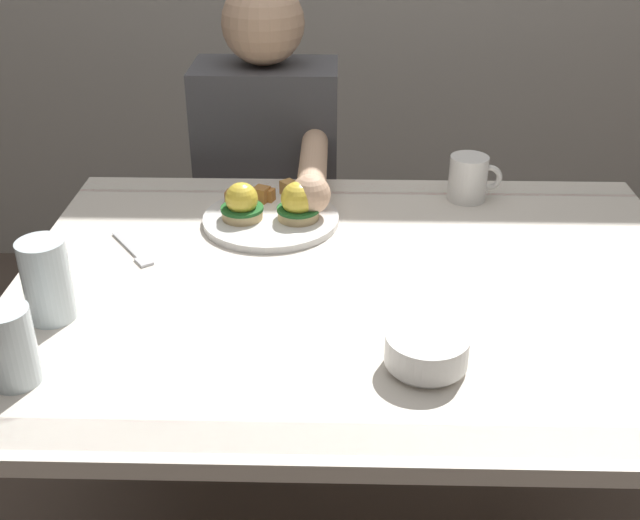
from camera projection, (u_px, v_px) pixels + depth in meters
name	position (u px, v px, depth m)	size (l,w,h in m)	color
dining_table	(358.00, 332.00, 1.38)	(1.20, 0.90, 0.74)	silver
eggs_benedict_plate	(271.00, 211.00, 1.52)	(0.27, 0.27, 0.09)	white
fruit_bowl	(426.00, 351.00, 1.10)	(0.12, 0.12, 0.05)	white
coffee_mug	(469.00, 177.00, 1.61)	(0.11, 0.08, 0.09)	white
fork	(133.00, 251.00, 1.42)	(0.11, 0.14, 0.00)	silver
water_glass_near	(12.00, 351.00, 1.06)	(0.07, 0.07, 0.12)	silver
water_glass_far	(48.00, 286.00, 1.20)	(0.08, 0.08, 0.14)	silver
diner_person	(269.00, 189.00, 1.91)	(0.34, 0.54, 1.14)	#33333D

